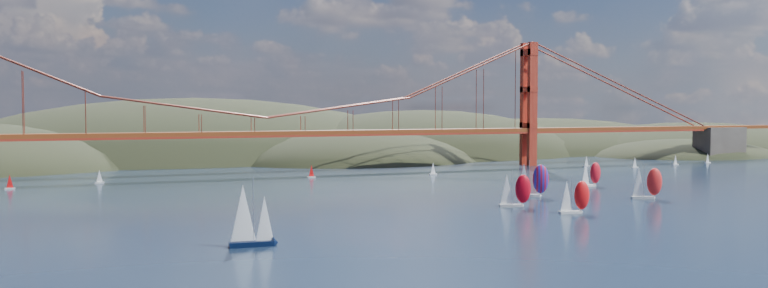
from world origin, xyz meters
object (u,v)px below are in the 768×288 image
at_px(racer_0, 515,190).
at_px(racer_1, 574,196).
at_px(racer_2, 646,182).
at_px(racer_rwb, 532,180).
at_px(racer_3, 590,174).
at_px(sloop_navy, 249,216).

relative_size(racer_0, racer_1, 1.06).
bearing_deg(racer_2, racer_0, -158.85).
height_order(racer_0, racer_rwb, racer_rwb).
bearing_deg(racer_1, racer_2, 33.13).
bearing_deg(racer_3, racer_2, -104.11).
distance_m(sloop_navy, racer_3, 141.41).
distance_m(racer_3, racer_rwb, 38.11).
distance_m(racer_2, racer_rwb, 31.88).
bearing_deg(sloop_navy, racer_0, 26.02).
bearing_deg(racer_2, racer_rwb, 169.68).
bearing_deg(racer_3, racer_rwb, -156.00).
height_order(sloop_navy, racer_rwb, sloop_navy).
bearing_deg(racer_rwb, racer_3, 53.29).
height_order(racer_3, racer_rwb, racer_rwb).
bearing_deg(racer_1, racer_rwb, 82.75).
distance_m(sloop_navy, racer_1, 83.80).
height_order(racer_0, racer_1, racer_0).
xyz_separation_m(sloop_navy, racer_1, (82.73, 13.29, -1.43)).
xyz_separation_m(racer_0, racer_3, (50.36, 34.00, -0.28)).
xyz_separation_m(racer_3, racer_rwb, (-33.98, -17.24, 0.82)).
xyz_separation_m(racer_0, racer_rwb, (16.38, 16.76, 0.53)).
bearing_deg(racer_0, racer_1, -50.18).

